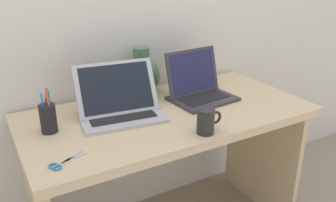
{
  "coord_description": "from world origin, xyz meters",
  "views": [
    {
      "loc": [
        -0.75,
        -1.32,
        1.41
      ],
      "look_at": [
        0.0,
        0.0,
        0.79
      ],
      "focal_mm": 38.2,
      "sensor_mm": 36.0,
      "label": 1
    }
  ],
  "objects_px": {
    "laptop_right": "(198,86)",
    "coffee_mug": "(206,121)",
    "green_vase": "(142,75)",
    "laptop_left": "(119,103)",
    "pen_cup": "(48,118)",
    "scissors": "(62,163)"
  },
  "relations": [
    {
      "from": "laptop_left",
      "to": "scissors",
      "type": "relative_size",
      "value": 2.67
    },
    {
      "from": "green_vase",
      "to": "laptop_left",
      "type": "bearing_deg",
      "value": -135.65
    },
    {
      "from": "coffee_mug",
      "to": "scissors",
      "type": "relative_size",
      "value": 0.78
    },
    {
      "from": "laptop_left",
      "to": "pen_cup",
      "type": "bearing_deg",
      "value": -178.59
    },
    {
      "from": "scissors",
      "to": "pen_cup",
      "type": "bearing_deg",
      "value": 85.69
    },
    {
      "from": "laptop_left",
      "to": "green_vase",
      "type": "relative_size",
      "value": 1.6
    },
    {
      "from": "green_vase",
      "to": "pen_cup",
      "type": "height_order",
      "value": "green_vase"
    },
    {
      "from": "pen_cup",
      "to": "green_vase",
      "type": "bearing_deg",
      "value": 22.5
    },
    {
      "from": "coffee_mug",
      "to": "scissors",
      "type": "bearing_deg",
      "value": 174.67
    },
    {
      "from": "laptop_left",
      "to": "green_vase",
      "type": "xyz_separation_m",
      "value": [
        0.21,
        0.21,
        0.04
      ]
    },
    {
      "from": "laptop_right",
      "to": "coffee_mug",
      "type": "bearing_deg",
      "value": -119.17
    },
    {
      "from": "green_vase",
      "to": "coffee_mug",
      "type": "relative_size",
      "value": 2.15
    },
    {
      "from": "laptop_left",
      "to": "green_vase",
      "type": "distance_m",
      "value": 0.3
    },
    {
      "from": "scissors",
      "to": "laptop_left",
      "type": "bearing_deg",
      "value": 39.95
    },
    {
      "from": "laptop_left",
      "to": "coffee_mug",
      "type": "distance_m",
      "value": 0.41
    },
    {
      "from": "laptop_left",
      "to": "coffee_mug",
      "type": "bearing_deg",
      "value": -54.1
    },
    {
      "from": "laptop_right",
      "to": "scissors",
      "type": "distance_m",
      "value": 0.81
    },
    {
      "from": "laptop_right",
      "to": "coffee_mug",
      "type": "xyz_separation_m",
      "value": [
        -0.19,
        -0.34,
        -0.01
      ]
    },
    {
      "from": "green_vase",
      "to": "scissors",
      "type": "bearing_deg",
      "value": -138.24
    },
    {
      "from": "green_vase",
      "to": "coffee_mug",
      "type": "bearing_deg",
      "value": -87.42
    },
    {
      "from": "green_vase",
      "to": "scissors",
      "type": "relative_size",
      "value": 1.67
    },
    {
      "from": "pen_cup",
      "to": "laptop_right",
      "type": "bearing_deg",
      "value": 1.46
    }
  ]
}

